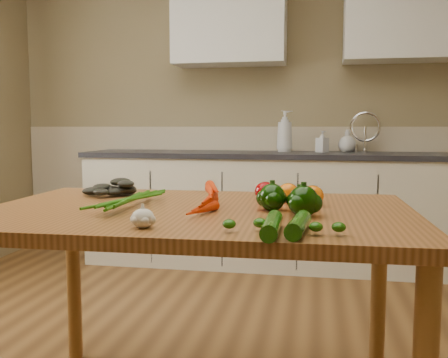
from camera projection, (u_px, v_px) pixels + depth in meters
name	position (u px, v px, depth m)	size (l,w,h in m)	color
room	(160.00, 89.00, 1.97)	(4.04, 5.04, 2.64)	brown
counter_run	(265.00, 208.00, 3.98)	(2.84, 0.64, 1.14)	beige
upper_cabinets	(307.00, 17.00, 3.90)	(2.15, 0.35, 0.70)	silver
table	(197.00, 233.00, 1.78)	(1.53, 1.00, 0.81)	brown
soap_bottle_a	(285.00, 131.00, 3.96)	(0.13, 0.13, 0.33)	silver
soap_bottle_b	(322.00, 141.00, 3.93)	(0.08, 0.08, 0.17)	silver
soap_bottle_c	(347.00, 141.00, 3.96)	(0.14, 0.14, 0.18)	silver
carrot_bunch	(183.00, 199.00, 1.75)	(0.28, 0.22, 0.08)	red
leafy_greens	(110.00, 183.00, 2.08)	(0.22, 0.19, 0.11)	black
garlic_bulb	(143.00, 218.00, 1.42)	(0.07, 0.07, 0.06)	beige
pepper_a	(272.00, 197.00, 1.72)	(0.09, 0.09, 0.09)	black
pepper_b	(300.00, 200.00, 1.70)	(0.08, 0.08, 0.08)	black
pepper_c	(303.00, 201.00, 1.60)	(0.10, 0.10, 0.10)	black
tomato_a	(265.00, 191.00, 1.94)	(0.08, 0.08, 0.08)	#830204
tomato_b	(288.00, 193.00, 1.90)	(0.08, 0.08, 0.07)	#DC6005
tomato_c	(312.00, 196.00, 1.82)	(0.08, 0.08, 0.08)	#DC6005
zucchini_a	(298.00, 225.00, 1.35)	(0.05, 0.05, 0.21)	#154607
zucchini_b	(272.00, 225.00, 1.34)	(0.05, 0.05, 0.23)	#154607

